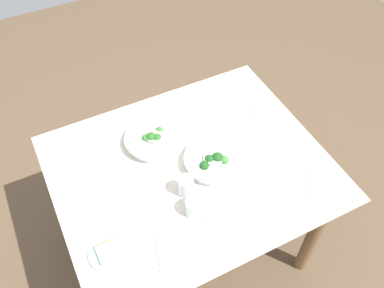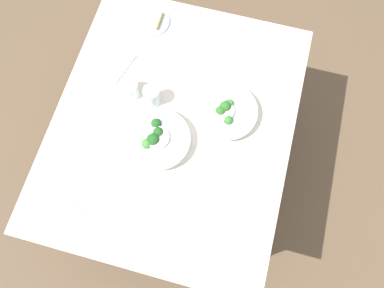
% 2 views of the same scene
% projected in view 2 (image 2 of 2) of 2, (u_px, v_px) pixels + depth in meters
% --- Properties ---
extents(ground_plane, '(6.00, 6.00, 0.00)m').
position_uv_depth(ground_plane, '(179.00, 169.00, 2.36)').
color(ground_plane, brown).
extents(dining_table, '(1.26, 1.04, 0.78)m').
position_uv_depth(dining_table, '(174.00, 133.00, 1.74)').
color(dining_table, beige).
rests_on(dining_table, ground_plane).
extents(broccoli_bowl_far, '(0.28, 0.28, 0.09)m').
position_uv_depth(broccoli_bowl_far, '(158.00, 140.00, 1.57)').
color(broccoli_bowl_far, white).
rests_on(broccoli_bowl_far, dining_table).
extents(broccoli_bowl_near, '(0.27, 0.27, 0.08)m').
position_uv_depth(broccoli_bowl_near, '(225.00, 112.00, 1.62)').
color(broccoli_bowl_near, white).
rests_on(broccoli_bowl_near, dining_table).
extents(bread_side_plate, '(0.17, 0.17, 0.03)m').
position_uv_depth(bread_side_plate, '(152.00, 21.00, 1.79)').
color(bread_side_plate, '#99C6D1').
rests_on(bread_side_plate, dining_table).
extents(water_glass_center, '(0.07, 0.07, 0.10)m').
position_uv_depth(water_glass_center, '(152.00, 96.00, 1.62)').
color(water_glass_center, silver).
rests_on(water_glass_center, dining_table).
extents(water_glass_side, '(0.08, 0.08, 0.08)m').
position_uv_depth(water_glass_side, '(129.00, 89.00, 1.64)').
color(water_glass_side, silver).
rests_on(water_glass_side, dining_table).
extents(fork_by_far_bowl, '(0.06, 0.10, 0.00)m').
position_uv_depth(fork_by_far_bowl, '(188.00, 235.00, 1.47)').
color(fork_by_far_bowl, '#B7B7BC').
rests_on(fork_by_far_bowl, dining_table).
extents(fork_by_near_bowl, '(0.04, 0.09, 0.00)m').
position_uv_depth(fork_by_near_bowl, '(115.00, 90.00, 1.68)').
color(fork_by_near_bowl, '#B7B7BC').
rests_on(fork_by_near_bowl, dining_table).
extents(table_knife_left, '(0.04, 0.20, 0.00)m').
position_uv_depth(table_knife_left, '(226.00, 56.00, 1.74)').
color(table_knife_left, '#B7B7BC').
rests_on(table_knife_left, dining_table).
extents(table_knife_right, '(0.11, 0.18, 0.00)m').
position_uv_depth(table_knife_right, '(71.00, 203.00, 1.51)').
color(table_knife_right, '#B7B7BC').
rests_on(table_knife_right, dining_table).
extents(napkin_folded_upper, '(0.23, 0.20, 0.01)m').
position_uv_depth(napkin_folded_upper, '(112.00, 62.00, 1.73)').
color(napkin_folded_upper, '#B1A997').
rests_on(napkin_folded_upper, dining_table).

